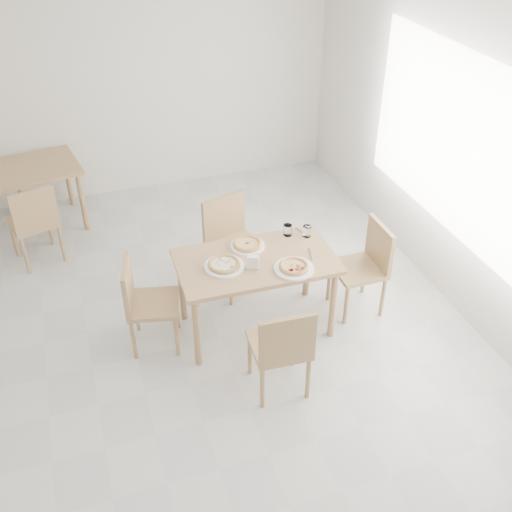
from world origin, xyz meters
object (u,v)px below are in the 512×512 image
object	(u,v)px
tumbler_a	(287,230)
tumbler_b	(307,231)
chair_west	(143,299)
chair_east	(367,262)
chair_back_s	(34,220)
plate_mushroom	(224,266)
second_table	(13,178)
pizza_margherita	(247,244)
napkin_holder	(253,263)
chair_back_n	(1,162)
chair_north	(231,237)
main_table	(256,269)
plate_pepperoni	(294,269)
plate_margherita	(247,246)
pizza_mushroom	(224,264)
pizza_pepperoni	(294,266)
chair_south	(282,346)

from	to	relation	value
tumbler_a	tumbler_b	bearing A→B (deg)	-24.42
chair_west	chair_east	world-z (taller)	chair_east
chair_west	tumbler_b	distance (m)	1.56
tumbler_b	chair_back_s	size ratio (longest dim) A/B	0.11
plate_mushroom	second_table	world-z (taller)	plate_mushroom
pizza_margherita	napkin_holder	world-z (taller)	napkin_holder
chair_west	chair_back_n	bearing A→B (deg)	33.69
chair_north	pizza_margherita	distance (m)	0.55
pizza_margherita	second_table	distance (m)	2.96
main_table	chair_east	distance (m)	1.07
plate_pepperoni	chair_back_n	bearing A→B (deg)	125.23
chair_east	napkin_holder	world-z (taller)	chair_east
tumbler_a	chair_back_n	bearing A→B (deg)	131.33
chair_back_n	chair_north	bearing A→B (deg)	-41.11
plate_margherita	tumbler_b	world-z (taller)	tumbler_b
second_table	pizza_margherita	bearing A→B (deg)	-58.25
chair_west	pizza_margherita	xyz separation A→B (m)	(0.96, 0.11, 0.28)
chair_west	pizza_mushroom	distance (m)	0.75
pizza_pepperoni	napkin_holder	xyz separation A→B (m)	(-0.32, 0.12, 0.03)
pizza_mushroom	pizza_pepperoni	size ratio (longest dim) A/B	1.03
pizza_mushroom	tumbler_b	bearing A→B (deg)	14.92
chair_north	pizza_margherita	xyz separation A→B (m)	(0.01, -0.50, 0.24)
chair_west	plate_pepperoni	xyz separation A→B (m)	(1.23, -0.33, 0.26)
tumbler_b	tumbler_a	bearing A→B (deg)	155.58
chair_west	napkin_holder	size ratio (longest dim) A/B	6.96
chair_north	chair_east	size ratio (longest dim) A/B	1.06
napkin_holder	pizza_margherita	bearing A→B (deg)	103.24
chair_south	napkin_holder	world-z (taller)	chair_south
chair_north	second_table	world-z (taller)	chair_north
pizza_mushroom	main_table	bearing A→B (deg)	3.79
tumbler_a	chair_back_s	world-z (taller)	chair_back_s
chair_north	chair_back_n	world-z (taller)	chair_north
chair_east	plate_margherita	bearing A→B (deg)	-102.91
chair_south	pizza_pepperoni	bearing A→B (deg)	-115.14
chair_north	chair_back_n	bearing A→B (deg)	114.14
main_table	napkin_holder	size ratio (longest dim) A/B	11.09
plate_pepperoni	pizza_margherita	distance (m)	0.52
pizza_margherita	napkin_holder	bearing A→B (deg)	-99.93
chair_north	plate_pepperoni	bearing A→B (deg)	-90.96
main_table	chair_south	world-z (taller)	chair_south
main_table	plate_mushroom	world-z (taller)	plate_mushroom
pizza_margherita	pizza_mushroom	size ratio (longest dim) A/B	1.00
pizza_mushroom	tumbler_a	xyz separation A→B (m)	(0.68, 0.29, 0.02)
plate_mushroom	pizza_mushroom	size ratio (longest dim) A/B	1.23
chair_east	tumbler_b	size ratio (longest dim) A/B	8.55
pizza_mushroom	second_table	world-z (taller)	pizza_mushroom
plate_mushroom	pizza_margherita	distance (m)	0.36
chair_north	chair_west	distance (m)	1.14
chair_west	tumbler_a	size ratio (longest dim) A/B	8.26
chair_east	pizza_pepperoni	xyz separation A→B (m)	(-0.80, -0.20, 0.27)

